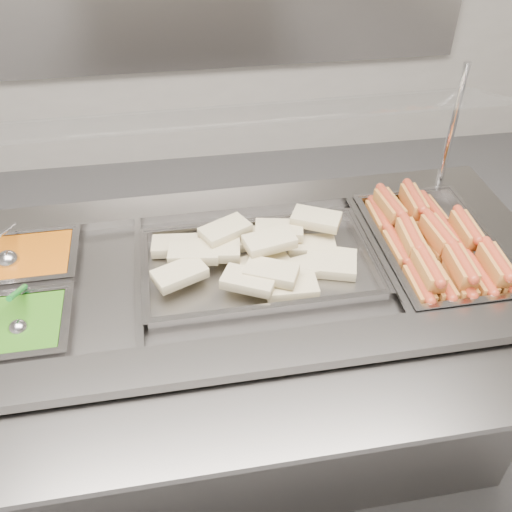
{
  "coord_description": "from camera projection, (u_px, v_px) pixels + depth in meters",
  "views": [
    {
      "loc": [
        -0.2,
        -0.78,
        1.84
      ],
      "look_at": [
        -0.01,
        0.42,
        0.85
      ],
      "focal_mm": 40.0,
      "sensor_mm": 36.0,
      "label": 1
    }
  ],
  "objects": [
    {
      "name": "tortilla_wraps",
      "position": [
        261.0,
        254.0,
        1.59
      ],
      "size": [
        0.58,
        0.34,
        0.09
      ],
      "color": "tan",
      "rests_on": "pan_wraps"
    },
    {
      "name": "serving_spoon",
      "position": [
        19.0,
        322.0,
        1.39
      ],
      "size": [
        0.05,
        0.17,
        0.13
      ],
      "color": "#BABABF",
      "rests_on": "pan_peas"
    },
    {
      "name": "pan_hotdogs",
      "position": [
        433.0,
        252.0,
        1.68
      ],
      "size": [
        0.32,
        0.51,
        0.09
      ],
      "color": "gray",
      "rests_on": "steam_counter"
    },
    {
      "name": "steam_counter",
      "position": [
        242.0,
        362.0,
        1.84
      ],
      "size": [
        1.74,
        0.79,
        0.83
      ],
      "color": "slate",
      "rests_on": "ground"
    },
    {
      "name": "hotdogs_in_buns",
      "position": [
        433.0,
        243.0,
        1.63
      ],
      "size": [
        0.28,
        0.48,
        0.11
      ],
      "color": "#B06824",
      "rests_on": "pan_hotdogs"
    },
    {
      "name": "pan_peas",
      "position": [
        12.0,
        335.0,
        1.42
      ],
      "size": [
        0.28,
        0.23,
        0.09
      ],
      "color": "gray",
      "rests_on": "steam_counter"
    },
    {
      "name": "ladle",
      "position": [
        8.0,
        259.0,
        1.58
      ],
      "size": [
        0.06,
        0.18,
        0.13
      ],
      "color": "#BABABF",
      "rests_on": "pan_beans"
    },
    {
      "name": "sneeze_guard",
      "position": [
        226.0,
        119.0,
        1.52
      ],
      "size": [
        1.52,
        0.29,
        0.41
      ],
      "color": "silver",
      "rests_on": "steam_counter"
    },
    {
      "name": "pan_wraps",
      "position": [
        259.0,
        268.0,
        1.6
      ],
      "size": [
        0.63,
        0.38,
        0.06
      ],
      "color": "gray",
      "rests_on": "steam_counter"
    },
    {
      "name": "pan_beans",
      "position": [
        27.0,
        267.0,
        1.62
      ],
      "size": [
        0.28,
        0.23,
        0.09
      ],
      "color": "gray",
      "rests_on": "steam_counter"
    },
    {
      "name": "tray_rail",
      "position": [
        272.0,
        416.0,
        1.25
      ],
      "size": [
        1.66,
        0.37,
        0.05
      ],
      "color": "gray",
      "rests_on": "steam_counter"
    }
  ]
}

